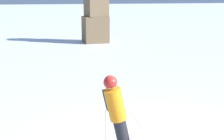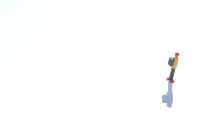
{
  "view_description": "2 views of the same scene",
  "coord_description": "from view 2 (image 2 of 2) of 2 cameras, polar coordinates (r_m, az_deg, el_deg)",
  "views": [
    {
      "loc": [
        -2.94,
        -5.53,
        3.33
      ],
      "look_at": [
        -0.34,
        2.55,
        1.35
      ],
      "focal_mm": 50.0,
      "sensor_mm": 36.0,
      "label": 1
    },
    {
      "loc": [
        -10.99,
        6.17,
        5.46
      ],
      "look_at": [
        -0.94,
        3.54,
        1.09
      ],
      "focal_mm": 35.0,
      "sensor_mm": 36.0,
      "label": 2
    }
  ],
  "objects": [
    {
      "name": "skier",
      "position": [
        12.49,
        15.86,
        1.25
      ],
      "size": [
        1.29,
        1.8,
        1.9
      ],
      "rotation": [
        0.0,
        0.0,
        -0.04
      ],
      "color": "yellow",
      "rests_on": "ground"
    },
    {
      "name": "ground_plane",
      "position": [
        13.73,
        13.41,
        -1.28
      ],
      "size": [
        300.0,
        300.0,
        0.0
      ],
      "primitive_type": "plane",
      "color": "white"
    }
  ]
}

